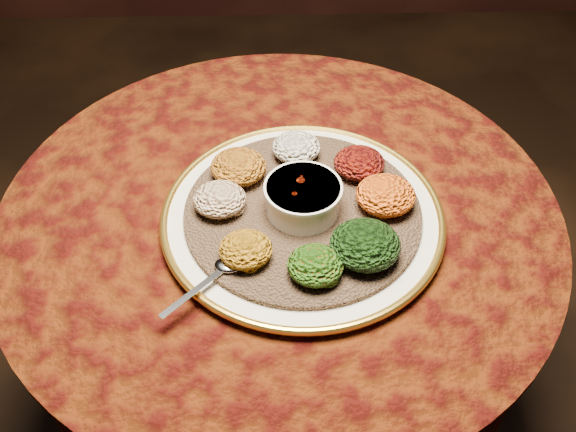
{
  "coord_description": "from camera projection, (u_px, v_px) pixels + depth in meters",
  "views": [
    {
      "loc": [
        -0.0,
        -0.77,
        1.51
      ],
      "look_at": [
        0.01,
        -0.05,
        0.76
      ],
      "focal_mm": 40.0,
      "sensor_mm": 36.0,
      "label": 1
    }
  ],
  "objects": [
    {
      "name": "table",
      "position": [
        280.0,
        273.0,
        1.23
      ],
      "size": [
        0.96,
        0.96,
        0.73
      ],
      "color": "black",
      "rests_on": "ground"
    },
    {
      "name": "platter",
      "position": [
        303.0,
        217.0,
        1.06
      ],
      "size": [
        0.59,
        0.59,
        0.02
      ],
      "rotation": [
        0.0,
        0.0,
        -0.4
      ],
      "color": "beige",
      "rests_on": "table"
    },
    {
      "name": "injera",
      "position": [
        303.0,
        212.0,
        1.05
      ],
      "size": [
        0.49,
        0.49,
        0.01
      ],
      "primitive_type": "cylinder",
      "rotation": [
        0.0,
        0.0,
        -0.3
      ],
      "color": "brown",
      "rests_on": "platter"
    },
    {
      "name": "stew_bowl",
      "position": [
        303.0,
        197.0,
        1.03
      ],
      "size": [
        0.13,
        0.13,
        0.05
      ],
      "color": "silver",
      "rests_on": "injera"
    },
    {
      "name": "spoon",
      "position": [
        224.0,
        269.0,
        0.96
      ],
      "size": [
        0.12,
        0.11,
        0.01
      ],
      "rotation": [
        0.0,
        0.0,
        -2.35
      ],
      "color": "silver",
      "rests_on": "injera"
    },
    {
      "name": "portion_ayib",
      "position": [
        296.0,
        147.0,
        1.13
      ],
      "size": [
        0.09,
        0.08,
        0.04
      ],
      "primitive_type": "ellipsoid",
      "color": "silver",
      "rests_on": "injera"
    },
    {
      "name": "portion_kitfo",
      "position": [
        359.0,
        163.0,
        1.1
      ],
      "size": [
        0.09,
        0.08,
        0.04
      ],
      "primitive_type": "ellipsoid",
      "color": "black",
      "rests_on": "injera"
    },
    {
      "name": "portion_tikil",
      "position": [
        386.0,
        195.0,
        1.04
      ],
      "size": [
        0.1,
        0.09,
        0.05
      ],
      "primitive_type": "ellipsoid",
      "color": "#B26A0E",
      "rests_on": "injera"
    },
    {
      "name": "portion_gomen",
      "position": [
        365.0,
        245.0,
        0.96
      ],
      "size": [
        0.11,
        0.1,
        0.05
      ],
      "primitive_type": "ellipsoid",
      "color": "black",
      "rests_on": "injera"
    },
    {
      "name": "portion_mixveg",
      "position": [
        315.0,
        265.0,
        0.94
      ],
      "size": [
        0.08,
        0.08,
        0.04
      ],
      "primitive_type": "ellipsoid",
      "color": "#8D3309",
      "rests_on": "injera"
    },
    {
      "name": "portion_kik",
      "position": [
        246.0,
        249.0,
        0.96
      ],
      "size": [
        0.08,
        0.08,
        0.04
      ],
      "primitive_type": "ellipsoid",
      "color": "#9F620E",
      "rests_on": "injera"
    },
    {
      "name": "portion_timatim",
      "position": [
        220.0,
        199.0,
        1.04
      ],
      "size": [
        0.09,
        0.08,
        0.04
      ],
      "primitive_type": "ellipsoid",
      "color": "maroon",
      "rests_on": "injera"
    },
    {
      "name": "portion_shiro",
      "position": [
        238.0,
        167.0,
        1.09
      ],
      "size": [
        0.1,
        0.09,
        0.05
      ],
      "primitive_type": "ellipsoid",
      "color": "#955812",
      "rests_on": "injera"
    }
  ]
}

